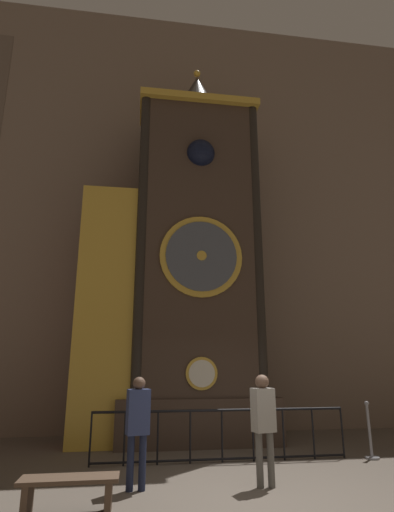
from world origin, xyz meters
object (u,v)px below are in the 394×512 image
Objects in this scene: visitor_near at (138,421)px; stanchion_post at (370,439)px; visitor_bench at (69,488)px; visitor_far at (263,418)px; clock_tower at (181,265)px.

visitor_near reaches higher than stanchion_post.
visitor_far is at bearing 14.57° from visitor_bench.
visitor_bench is (-2.81, -0.73, -0.69)m from visitor_far.
clock_tower is at bearing 90.82° from visitor_far.
visitor_bench is at bearing -113.25° from clock_tower.
clock_tower is 4.88m from visitor_near.
visitor_far is at bearing -74.79° from clock_tower.
visitor_bench is at bearing -146.44° from visitor_near.
clock_tower is 9.62× the size of stanchion_post.
clock_tower is 6.27× the size of visitor_far.
visitor_near is 1.31× the size of visitor_bench.
visitor_near is at bearing -163.45° from stanchion_post.
clock_tower reaches higher than visitor_far.
visitor_far is (0.97, -3.56, -3.30)m from clock_tower.
visitor_near reaches higher than visitor_bench.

